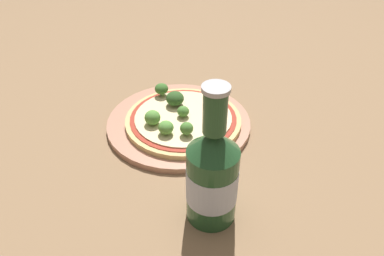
{
  "coord_description": "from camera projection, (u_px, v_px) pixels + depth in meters",
  "views": [
    {
      "loc": [
        0.54,
        -0.21,
        0.44
      ],
      "look_at": [
        0.08,
        -0.02,
        0.06
      ],
      "focal_mm": 35.0,
      "sensor_mm": 36.0,
      "label": 1
    }
  ],
  "objects": [
    {
      "name": "broccoli_floret_4",
      "position": [
        153.0,
        118.0,
        0.68
      ],
      "size": [
        0.03,
        0.03,
        0.03
      ],
      "color": "#6B8E51",
      "rests_on": "pizza"
    },
    {
      "name": "broccoli_floret_1",
      "position": [
        183.0,
        111.0,
        0.71
      ],
      "size": [
        0.02,
        0.02,
        0.02
      ],
      "color": "#6B8E51",
      "rests_on": "pizza"
    },
    {
      "name": "pizza",
      "position": [
        182.0,
        118.0,
        0.72
      ],
      "size": [
        0.22,
        0.22,
        0.01
      ],
      "color": "tan",
      "rests_on": "plate"
    },
    {
      "name": "broccoli_floret_6",
      "position": [
        162.0,
        89.0,
        0.76
      ],
      "size": [
        0.03,
        0.03,
        0.03
      ],
      "color": "#6B8E51",
      "rests_on": "pizza"
    },
    {
      "name": "broccoli_floret_5",
      "position": [
        213.0,
        124.0,
        0.67
      ],
      "size": [
        0.02,
        0.02,
        0.02
      ],
      "color": "#6B8E51",
      "rests_on": "pizza"
    },
    {
      "name": "broccoli_floret_3",
      "position": [
        166.0,
        128.0,
        0.66
      ],
      "size": [
        0.03,
        0.03,
        0.03
      ],
      "color": "#6B8E51",
      "rests_on": "pizza"
    },
    {
      "name": "beer_bottle",
      "position": [
        212.0,
        175.0,
        0.51
      ],
      "size": [
        0.07,
        0.07,
        0.22
      ],
      "color": "#234C28",
      "rests_on": "ground_plane"
    },
    {
      "name": "broccoli_floret_2",
      "position": [
        175.0,
        99.0,
        0.74
      ],
      "size": [
        0.04,
        0.04,
        0.03
      ],
      "color": "#6B8E51",
      "rests_on": "pizza"
    },
    {
      "name": "plate",
      "position": [
        179.0,
        123.0,
        0.73
      ],
      "size": [
        0.28,
        0.28,
        0.01
      ],
      "color": "tan",
      "rests_on": "ground_plane"
    },
    {
      "name": "ground_plane",
      "position": [
        183.0,
        127.0,
        0.73
      ],
      "size": [
        3.0,
        3.0,
        0.0
      ],
      "primitive_type": "plane",
      "color": "#846647"
    },
    {
      "name": "broccoli_floret_0",
      "position": [
        187.0,
        128.0,
        0.66
      ],
      "size": [
        0.02,
        0.02,
        0.03
      ],
      "color": "#6B8E51",
      "rests_on": "pizza"
    }
  ]
}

